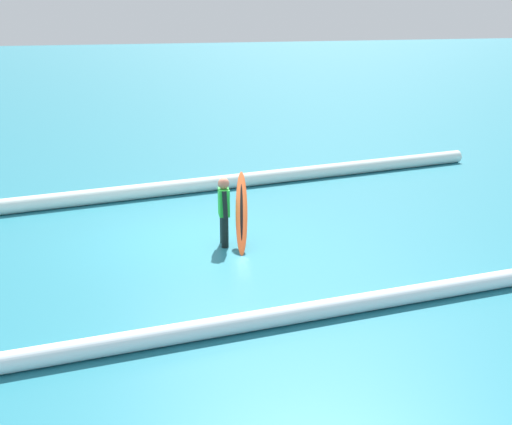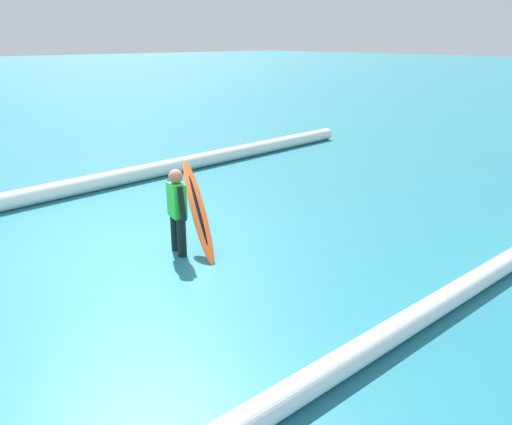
# 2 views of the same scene
# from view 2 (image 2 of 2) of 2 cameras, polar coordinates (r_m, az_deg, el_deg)

# --- Properties ---
(ground_plane) EXTENTS (189.68, 189.68, 0.00)m
(ground_plane) POSITION_cam_2_polar(r_m,az_deg,el_deg) (8.71, -13.33, -3.82)
(ground_plane) COLOR #207081
(surfer) EXTENTS (0.28, 0.57, 1.34)m
(surfer) POSITION_cam_2_polar(r_m,az_deg,el_deg) (8.16, -8.48, 0.54)
(surfer) COLOR black
(surfer) RESTS_ON ground_plane
(surfboard) EXTENTS (0.72, 1.42, 1.33)m
(surfboard) POSITION_cam_2_polar(r_m,az_deg,el_deg) (8.31, -6.25, 0.27)
(surfboard) COLOR #E55926
(surfboard) RESTS_ON ground_plane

